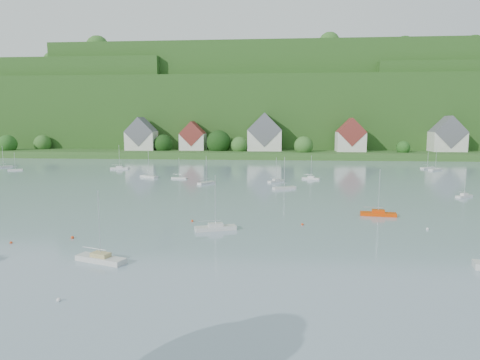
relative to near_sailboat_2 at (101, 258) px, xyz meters
name	(u,v)px	position (x,y,z in m)	size (l,w,h in m)	color
far_shore_strip	(255,152)	(10.18, 170.43, 1.04)	(600.00, 60.00, 3.00)	#2C5921
forested_ridge	(261,112)	(10.58, 239.00, 22.43)	(620.00, 181.22, 69.89)	#1D4014
village_building_0	(141,137)	(-44.82, 157.43, 9.06)	(14.00, 10.40, 16.00)	beige
village_building_1	(193,138)	(-19.82, 159.43, 8.30)	(12.00, 9.36, 14.00)	beige
village_building_2	(265,135)	(15.18, 158.43, 9.81)	(16.00, 11.44, 18.00)	beige
village_building_3	(351,138)	(55.18, 156.43, 8.97)	(13.00, 10.40, 15.50)	beige
village_building_4	(447,137)	(100.18, 160.43, 9.13)	(15.00, 10.40, 16.50)	beige
near_sailboat_2	(101,258)	(0.00, 0.00, 0.00)	(6.74, 3.86, 8.78)	silver
near_sailboat_3	(216,227)	(11.64, 16.43, 0.00)	(6.64, 3.79, 8.65)	silver
near_sailboat_5	(378,213)	(39.36, 29.20, -0.01)	(6.41, 2.56, 8.42)	#D43B05
mooring_buoy_0	(11,243)	(-15.70, 6.66, -0.46)	(0.39, 0.39, 0.39)	#D54115
mooring_buoy_1	(59,301)	(0.67, -11.49, -0.46)	(0.43, 0.43, 0.43)	silver
mooring_buoy_2	(302,225)	(25.36, 20.94, -0.46)	(0.41, 0.41, 0.41)	#D54115
mooring_buoy_3	(192,222)	(6.91, 21.79, -0.46)	(0.44, 0.44, 0.44)	#D54115
mooring_buoy_4	(427,230)	(44.76, 19.57, -0.46)	(0.43, 0.43, 0.43)	silver
mooring_buoy_5	(72,238)	(-8.39, 9.86, -0.46)	(0.48, 0.48, 0.48)	#D54115
far_sailboat_cluster	(302,174)	(29.03, 88.59, -0.09)	(193.80, 67.95, 8.71)	silver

